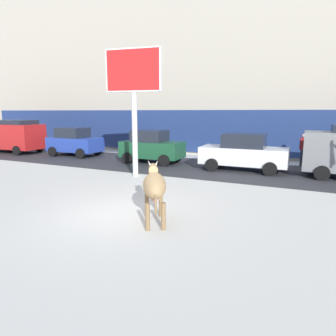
# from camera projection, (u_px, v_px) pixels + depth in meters

# --- Properties ---
(ground_plane) EXTENTS (120.00, 120.00, 0.00)m
(ground_plane) POSITION_uv_depth(u_px,v_px,m) (121.00, 215.00, 8.65)
(ground_plane) COLOR silver
(road_strip) EXTENTS (60.00, 5.60, 0.01)m
(road_strip) POSITION_uv_depth(u_px,v_px,m) (210.00, 168.00, 15.82)
(road_strip) COLOR #333338
(road_strip) RESTS_ON ground
(building_facade) EXTENTS (44.00, 6.10, 13.00)m
(building_facade) POSITION_uv_depth(u_px,v_px,m) (245.00, 59.00, 21.14)
(building_facade) COLOR #BCB29E
(building_facade) RESTS_ON ground
(cow_tan) EXTENTS (1.32, 1.84, 1.54)m
(cow_tan) POSITION_uv_depth(u_px,v_px,m) (154.00, 186.00, 7.95)
(cow_tan) COLOR tan
(cow_tan) RESTS_ON ground
(billboard) EXTENTS (2.52, 0.59, 5.56)m
(billboard) POSITION_uv_depth(u_px,v_px,m) (134.00, 78.00, 13.13)
(billboard) COLOR silver
(billboard) RESTS_ON ground
(car_red_van) EXTENTS (4.65, 2.22, 2.32)m
(car_red_van) POSITION_uv_depth(u_px,v_px,m) (12.00, 135.00, 21.70)
(car_red_van) COLOR red
(car_red_van) RESTS_ON ground
(car_blue_hatchback) EXTENTS (3.55, 2.00, 1.86)m
(car_blue_hatchback) POSITION_uv_depth(u_px,v_px,m) (75.00, 142.00, 20.15)
(car_blue_hatchback) COLOR #233D9E
(car_blue_hatchback) RESTS_ON ground
(car_darkgreen_hatchback) EXTENTS (3.55, 2.00, 1.86)m
(car_darkgreen_hatchback) POSITION_uv_depth(u_px,v_px,m) (152.00, 147.00, 17.44)
(car_darkgreen_hatchback) COLOR #194C2D
(car_darkgreen_hatchback) RESTS_ON ground
(car_white_sedan) EXTENTS (4.25, 2.07, 1.84)m
(car_white_sedan) POSITION_uv_depth(u_px,v_px,m) (244.00, 152.00, 15.13)
(car_white_sedan) COLOR white
(car_white_sedan) RESTS_ON ground
(pedestrian_near_billboard) EXTENTS (0.36, 0.24, 1.73)m
(pedestrian_near_billboard) POSITION_uv_depth(u_px,v_px,m) (303.00, 150.00, 16.41)
(pedestrian_near_billboard) COLOR #282833
(pedestrian_near_billboard) RESTS_ON ground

